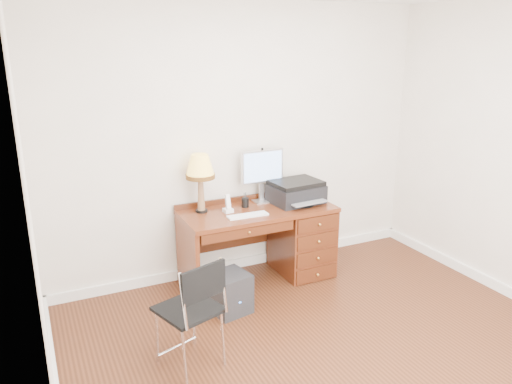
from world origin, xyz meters
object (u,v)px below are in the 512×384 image
leg_lamp (200,170)px  equipment_box (230,293)px  printer (296,192)px  desk (286,236)px  monitor (262,169)px  phone (228,207)px  chair (191,305)px

leg_lamp → equipment_box: bearing=-87.6°
printer → equipment_box: bearing=-157.0°
desk → printer: (0.12, 0.03, 0.45)m
leg_lamp → equipment_box: size_ratio=1.54×
desk → monitor: bearing=129.8°
desk → monitor: monitor is taller
printer → phone: size_ratio=3.04×
monitor → equipment_box: 1.30m
printer → chair: 1.91m
desk → phone: 0.73m
printer → phone: bearing=175.0°
desk → printer: printer is taller
phone → equipment_box: (-0.20, -0.50, -0.62)m
monitor → printer: monitor is taller
desk → phone: size_ratio=8.51×
phone → equipment_box: phone is taller
phone → chair: 1.40m
desk → phone: bearing=177.3°
monitor → equipment_box: (-0.65, -0.67, -0.90)m
leg_lamp → equipment_box: leg_lamp is taller
monitor → chair: 1.87m
phone → leg_lamp: bearing=146.6°
leg_lamp → equipment_box: 1.16m
leg_lamp → chair: bearing=-112.8°
printer → equipment_box: size_ratio=1.47×
monitor → chair: bearing=-134.5°
desk → chair: 1.77m
monitor → chair: monitor is taller
monitor → desk: bearing=-52.3°
chair → equipment_box: bearing=30.9°
phone → equipment_box: 0.82m
printer → phone: 0.74m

